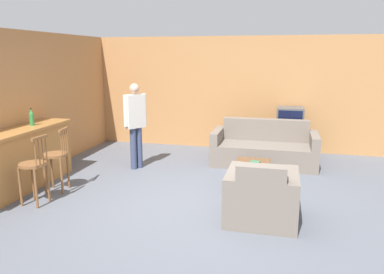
{
  "coord_description": "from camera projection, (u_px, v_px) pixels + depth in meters",
  "views": [
    {
      "loc": [
        1.26,
        -5.01,
        2.17
      ],
      "look_at": [
        -0.18,
        0.85,
        0.85
      ],
      "focal_mm": 35.0,
      "sensor_mm": 36.0,
      "label": 1
    }
  ],
  "objects": [
    {
      "name": "couch_far",
      "position": [
        264.0,
        149.0,
        7.58
      ],
      "size": [
        2.07,
        0.95,
        0.88
      ],
      "color": "#70665B",
      "rests_on": "ground_plane"
    },
    {
      "name": "book_on_table",
      "position": [
        255.0,
        162.0,
        6.35
      ],
      "size": [
        0.17,
        0.14,
        0.03
      ],
      "color": "#33704C",
      "rests_on": "coffee_table"
    },
    {
      "name": "coffee_table",
      "position": [
        252.0,
        169.0,
        6.21
      ],
      "size": [
        0.58,
        1.06,
        0.38
      ],
      "color": "brown",
      "rests_on": "ground_plane"
    },
    {
      "name": "armchair_near",
      "position": [
        261.0,
        199.0,
        4.96
      ],
      "size": [
        0.93,
        0.9,
        0.86
      ],
      "color": "#70665B",
      "rests_on": "ground_plane"
    },
    {
      "name": "tv",
      "position": [
        290.0,
        120.0,
        8.14
      ],
      "size": [
        0.57,
        0.52,
        0.54
      ],
      "color": "#4C4C4C",
      "rests_on": "tv_unit"
    },
    {
      "name": "bar_chair_near",
      "position": [
        34.0,
        169.0,
        5.47
      ],
      "size": [
        0.41,
        0.41,
        1.04
      ],
      "color": "brown",
      "rests_on": "ground_plane"
    },
    {
      "name": "ground_plane",
      "position": [
        190.0,
        206.0,
        5.51
      ],
      "size": [
        24.0,
        24.0,
        0.0
      ],
      "primitive_type": "plane",
      "color": "#565B66"
    },
    {
      "name": "wall_back",
      "position": [
        228.0,
        93.0,
        8.72
      ],
      "size": [
        9.4,
        0.08,
        2.6
      ],
      "color": "#B27A47",
      "rests_on": "ground_plane"
    },
    {
      "name": "bar_counter",
      "position": [
        13.0,
        163.0,
        5.92
      ],
      "size": [
        0.55,
        2.62,
        1.01
      ],
      "color": "#A87038",
      "rests_on": "ground_plane"
    },
    {
      "name": "tv_unit",
      "position": [
        289.0,
        143.0,
        8.25
      ],
      "size": [
        1.01,
        0.53,
        0.53
      ],
      "color": "#2D2319",
      "rests_on": "ground_plane"
    },
    {
      "name": "person_by_window",
      "position": [
        135.0,
        121.0,
        7.16
      ],
      "size": [
        0.35,
        0.43,
        1.65
      ],
      "color": "#384260",
      "rests_on": "ground_plane"
    },
    {
      "name": "bottle",
      "position": [
        32.0,
        118.0,
        6.32
      ],
      "size": [
        0.08,
        0.08,
        0.3
      ],
      "color": "#2D7F3D",
      "rests_on": "bar_counter"
    },
    {
      "name": "bar_chair_mid",
      "position": [
        56.0,
        159.0,
        6.01
      ],
      "size": [
        0.45,
        0.45,
        1.04
      ],
      "color": "brown",
      "rests_on": "ground_plane"
    },
    {
      "name": "wall_left",
      "position": [
        47.0,
        101.0,
        7.25
      ],
      "size": [
        0.08,
        8.68,
        2.6
      ],
      "color": "#B27A47",
      "rests_on": "ground_plane"
    }
  ]
}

